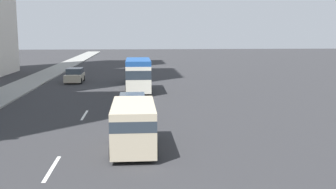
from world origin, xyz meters
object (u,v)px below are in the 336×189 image
Objects in this scene: minibus_third at (138,74)px; car_second at (132,106)px; car_lead at (75,76)px; car_sixth at (137,76)px; van_fifth at (134,124)px.

car_second is at bearing 177.56° from minibus_third.
car_lead is 20.45m from car_second.
van_fifth is at bearing 179.36° from car_sixth.
car_lead is at bearing 18.75° from car_second.
car_sixth is (-0.77, -6.98, -0.00)m from car_lead.
minibus_third is at bearing 42.08° from car_lead.
minibus_third is at bearing -2.44° from car_second.
car_second is 18.60m from car_sixth.
car_lead is at bearing 83.68° from car_sixth.
minibus_third is 1.28× the size of van_fifth.
car_second is at bearing 0.86° from van_fifth.
car_sixth is at bearing 83.68° from car_lead.
car_sixth is at bearing 0.70° from minibus_third.
car_lead is 0.91× the size of car_sixth.
car_lead is 1.00× the size of car_second.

